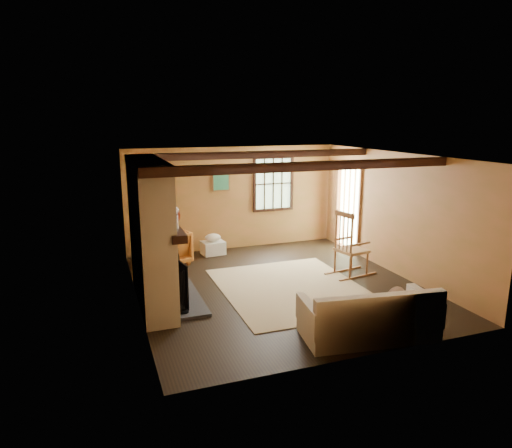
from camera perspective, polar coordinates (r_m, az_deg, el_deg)
name	(u,v)px	position (r m, az deg, el deg)	size (l,w,h in m)	color
ground	(277,286)	(8.53, 2.67, -7.75)	(5.50, 5.50, 0.00)	black
room_envelope	(284,196)	(8.41, 3.51, 3.49)	(5.02, 5.52, 2.44)	#AA653C
fireplace	(152,239)	(7.66, -12.84, -1.84)	(1.02, 2.30, 2.40)	brown
rug	(292,288)	(8.43, 4.46, -8.01)	(2.50, 3.00, 0.01)	tan
rocking_chair	(350,248)	(9.14, 11.64, -2.98)	(1.01, 0.65, 1.30)	tan
sofa	(370,320)	(6.73, 14.07, -11.52)	(1.98, 1.08, 0.76)	beige
firewood_pile	(151,254)	(10.24, -13.01, -3.70)	(0.75, 0.14, 0.27)	brown
laundry_basket	(213,248)	(10.46, -5.39, -2.98)	(0.50, 0.38, 0.30)	silver
basket_pillow	(213,238)	(10.39, -5.41, -1.71)	(0.36, 0.29, 0.18)	beige
armchair	(167,248)	(9.80, -11.07, -2.92)	(0.80, 0.82, 0.75)	#BF6026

